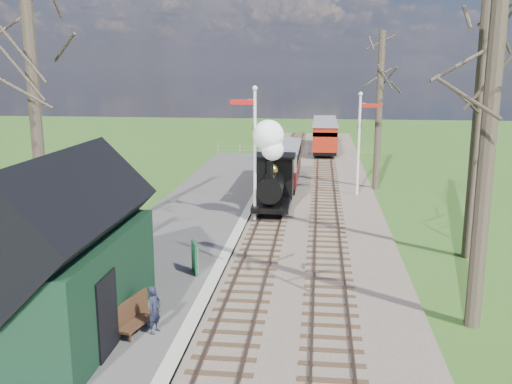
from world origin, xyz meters
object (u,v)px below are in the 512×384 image
semaphore_far (360,136)px  person (154,310)px  sign_board (195,258)px  bench (135,315)px  station_shed (62,257)px  semaphore_near (253,144)px  coach (281,163)px  red_carriage_b (324,131)px  red_carriage_a (325,138)px  locomotive (273,172)px

semaphore_far → person: semaphore_far is taller
person → sign_board: bearing=15.2°
sign_board → person: person is taller
bench → person: person is taller
station_shed → semaphore_near: semaphore_near is taller
coach → person: coach is taller
sign_board → bench: bearing=-98.9°
red_carriage_b → person: (-4.59, -37.74, -0.61)m
station_shed → coach: 20.03m
bench → red_carriage_a: bearing=80.8°
red_carriage_b → sign_board: 33.59m
semaphore_near → locomotive: semaphore_near is taller
locomotive → person: size_ratio=3.55×
sign_board → bench: sign_board is taller
coach → semaphore_near: bearing=-95.8°
station_shed → semaphore_near: (3.53, 12.00, 1.35)m
locomotive → red_carriage_a: (2.61, 18.97, -0.64)m
semaphore_far → bench: semaphore_far is taller
station_shed → semaphore_near: 12.58m
semaphore_near → coach: semaphore_near is taller
red_carriage_b → sign_board: red_carriage_b is taller
red_carriage_a → semaphore_far: bearing=-83.0°
semaphore_near → locomotive: 2.27m
semaphore_near → red_carriage_a: semaphore_near is taller
red_carriage_b → red_carriage_a: bearing=-90.0°
locomotive → red_carriage_a: 19.16m
station_shed → bench: bearing=11.5°
red_carriage_a → sign_board: size_ratio=4.52×
sign_board → semaphore_far: bearing=64.8°
coach → semaphore_far: bearing=-19.5°
semaphore_far → bench: 19.17m
semaphore_far → coach: semaphore_far is taller
station_shed → coach: station_shed is taller
station_shed → sign_board: bearing=62.9°
red_carriage_b → bench: size_ratio=3.08×
red_carriage_a → locomotive: bearing=-97.8°
coach → bench: coach is taller
bench → sign_board: bearing=81.1°
sign_board → person: (-0.09, -4.46, 0.09)m
red_carriage_b → person: size_ratio=3.86×
locomotive → red_carriage_a: bearing=82.2°
coach → red_carriage_a: (2.60, 12.91, -0.08)m
semaphore_far → locomotive: 6.42m
sign_board → bench: size_ratio=0.68×
semaphore_near → locomotive: (0.76, 1.49, -1.54)m
station_shed → semaphore_far: (8.67, 18.00, 1.08)m
coach → person: size_ratio=5.67×
semaphore_near → sign_board: bearing=-98.8°
coach → bench: bearing=-97.7°
locomotive → coach: locomotive is taller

